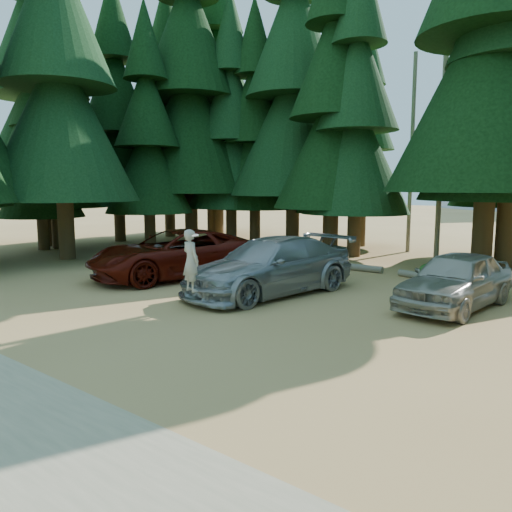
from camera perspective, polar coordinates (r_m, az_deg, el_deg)
The scene contains 18 objects.
ground at distance 13.09m, azimuth -5.06°, elevation -7.06°, with size 160.00×160.00×0.00m, color #B2874B.
forest_belt_north at distance 25.87m, azimuth 18.56°, elevation 0.02°, with size 36.00×7.00×22.00m, color black, non-canonical shape.
forest_belt_west at distance 27.79m, azimuth -22.73°, elevation 0.34°, with size 6.00×22.00×22.00m, color black, non-canonical shape.
snag_front at distance 25.05m, azimuth 20.54°, elevation 13.45°, with size 0.24×0.24×12.00m, color gray.
snag_back at distance 27.06m, azimuth 17.36°, elevation 11.02°, with size 0.20×0.20×10.00m, color gray.
red_pickup at distance 18.80m, azimuth -9.15°, elevation 0.25°, with size 2.98×6.46×1.80m, color #500E06.
silver_minivan_center at distance 15.78m, azimuth 1.63°, elevation -1.15°, with size 2.49×6.12×1.78m, color #9C9FA4.
silver_minivan_right at distance 15.02m, azimuth 21.85°, elevation -2.54°, with size 1.88×4.68×1.59m, color #AEA79B.
frisbee_player at distance 13.57m, azimuth -7.46°, elevation -0.47°, with size 0.69×0.53×1.69m.
log_left at distance 20.94m, azimuth 9.42°, elevation -1.08°, with size 0.27×0.27×3.82m, color gray.
log_mid at distance 18.90m, azimuth 19.90°, elevation -2.44°, with size 0.26×0.26×3.14m, color gray.
shrub_far_left at distance 23.60m, azimuth -3.15°, elevation 0.47°, with size 1.15×1.15×0.63m, color #25671F.
shrub_left at distance 23.17m, azimuth 2.53°, elevation 0.14°, with size 0.87×0.87×0.48m, color #25671F.
shrub_center_left at distance 21.90m, azimuth 3.25°, elevation -0.06°, with size 1.22×1.22×0.67m, color #25671F.
shrub_center_right at distance 19.84m, azimuth 19.55°, elevation -1.54°, with size 0.99×0.99×0.54m, color #25671F.
shrub_right at distance 17.61m, azimuth 25.26°, elevation -3.00°, with size 0.98×0.98×0.54m, color #25671F.
shrub_far_right at distance 19.48m, azimuth 22.96°, elevation -1.88°, with size 0.98×0.98×0.54m, color #25671F.
shrub_edge_west at distance 24.76m, azimuth -14.63°, elevation 0.32°, with size 0.75×0.75×0.41m, color #25671F.
Camera 1 is at (8.77, -9.11, 3.38)m, focal length 35.00 mm.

